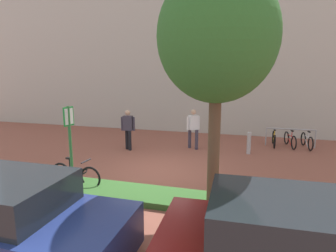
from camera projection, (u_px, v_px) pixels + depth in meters
ground_plane at (157, 172)px, 9.34m from camera, size 60.00×60.00×0.00m
building_facade at (198, 40)px, 15.30m from camera, size 28.00×1.20×10.00m
planter_strip at (119, 192)px, 7.60m from camera, size 7.00×1.10×0.16m
tree_sidewalk at (217, 38)px, 6.11m from camera, size 2.64×2.64×5.48m
parking_sign_post at (70, 136)px, 7.71m from camera, size 0.08×0.36×2.37m
bike_at_sign at (76, 175)px, 8.12m from camera, size 1.68×0.42×0.86m
bike_rack_cluster at (290, 139)px, 12.53m from camera, size 2.11×1.57×0.83m
bollard_steel at (249, 143)px, 11.42m from camera, size 0.16×0.16×0.90m
person_shirt_blue at (193, 126)px, 12.14m from camera, size 0.52×0.43×1.72m
person_suited_dark at (128, 127)px, 11.96m from camera, size 0.61×0.29×1.72m
car_navy_sedan at (4, 221)px, 4.81m from camera, size 4.30×2.03×1.54m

